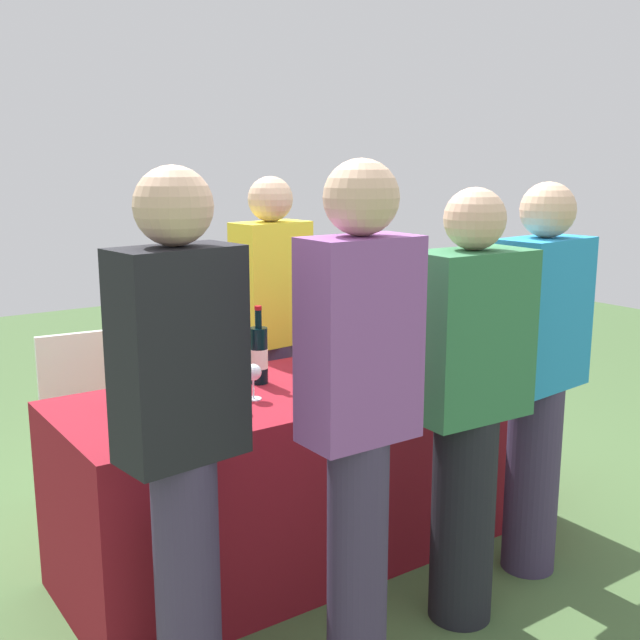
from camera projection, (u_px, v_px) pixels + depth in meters
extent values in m
plane|color=#476638|center=(320.00, 546.00, 3.32)|extent=(12.00, 12.00, 0.00)
cube|color=maroon|center=(320.00, 465.00, 3.24)|extent=(2.13, 0.75, 0.74)
cylinder|color=black|center=(130.00, 375.00, 2.83)|extent=(0.07, 0.07, 0.22)
cylinder|color=black|center=(128.00, 335.00, 2.80)|extent=(0.03, 0.03, 0.08)
cylinder|color=gold|center=(127.00, 322.00, 2.79)|extent=(0.03, 0.03, 0.02)
cylinder|color=silver|center=(130.00, 378.00, 2.83)|extent=(0.08, 0.08, 0.08)
cylinder|color=black|center=(222.00, 363.00, 3.01)|extent=(0.07, 0.07, 0.22)
cylinder|color=black|center=(221.00, 326.00, 2.98)|extent=(0.03, 0.03, 0.07)
cylinder|color=gold|center=(221.00, 315.00, 2.97)|extent=(0.03, 0.03, 0.02)
cylinder|color=silver|center=(222.00, 365.00, 3.01)|extent=(0.08, 0.08, 0.08)
cylinder|color=black|center=(259.00, 356.00, 3.09)|extent=(0.07, 0.07, 0.23)
cylinder|color=black|center=(258.00, 319.00, 3.06)|extent=(0.03, 0.03, 0.07)
cylinder|color=maroon|center=(258.00, 308.00, 3.05)|extent=(0.03, 0.03, 0.02)
cylinder|color=silver|center=(259.00, 358.00, 3.10)|extent=(0.07, 0.07, 0.08)
cylinder|color=black|center=(315.00, 349.00, 3.25)|extent=(0.07, 0.07, 0.21)
cylinder|color=black|center=(315.00, 315.00, 3.22)|extent=(0.03, 0.03, 0.08)
cylinder|color=gold|center=(315.00, 303.00, 3.21)|extent=(0.03, 0.03, 0.02)
cylinder|color=silver|center=(315.00, 351.00, 3.25)|extent=(0.07, 0.07, 0.07)
cylinder|color=black|center=(327.00, 342.00, 3.37)|extent=(0.07, 0.07, 0.20)
cylinder|color=black|center=(327.00, 309.00, 3.34)|extent=(0.03, 0.03, 0.09)
cylinder|color=black|center=(327.00, 297.00, 3.33)|extent=(0.03, 0.03, 0.02)
cylinder|color=silver|center=(327.00, 344.00, 3.38)|extent=(0.07, 0.07, 0.07)
cylinder|color=black|center=(354.00, 340.00, 3.37)|extent=(0.07, 0.07, 0.23)
cylinder|color=black|center=(354.00, 305.00, 3.34)|extent=(0.03, 0.03, 0.08)
cylinder|color=gold|center=(354.00, 295.00, 3.33)|extent=(0.03, 0.03, 0.02)
cylinder|color=silver|center=(354.00, 342.00, 3.37)|extent=(0.07, 0.07, 0.08)
cylinder|color=black|center=(386.00, 333.00, 3.49)|extent=(0.08, 0.08, 0.23)
cylinder|color=black|center=(386.00, 300.00, 3.46)|extent=(0.03, 0.03, 0.08)
cylinder|color=black|center=(387.00, 290.00, 3.45)|extent=(0.03, 0.03, 0.02)
cylinder|color=silver|center=(386.00, 336.00, 3.50)|extent=(0.08, 0.08, 0.08)
cylinder|color=black|center=(417.00, 327.00, 3.62)|extent=(0.06, 0.06, 0.23)
cylinder|color=black|center=(418.00, 295.00, 3.59)|extent=(0.02, 0.02, 0.08)
cylinder|color=maroon|center=(418.00, 285.00, 3.58)|extent=(0.03, 0.03, 0.02)
cylinder|color=silver|center=(417.00, 329.00, 3.62)|extent=(0.06, 0.06, 0.08)
cylinder|color=silver|center=(161.00, 424.00, 2.63)|extent=(0.06, 0.06, 0.00)
cylinder|color=silver|center=(160.00, 414.00, 2.62)|extent=(0.01, 0.01, 0.07)
sphere|color=silver|center=(160.00, 396.00, 2.61)|extent=(0.07, 0.07, 0.07)
sphere|color=#590C19|center=(160.00, 399.00, 2.61)|extent=(0.04, 0.04, 0.04)
cylinder|color=silver|center=(189.00, 413.00, 2.74)|extent=(0.06, 0.06, 0.00)
cylinder|color=silver|center=(189.00, 404.00, 2.73)|extent=(0.01, 0.01, 0.06)
sphere|color=silver|center=(188.00, 386.00, 2.72)|extent=(0.08, 0.08, 0.08)
sphere|color=#590C19|center=(188.00, 390.00, 2.72)|extent=(0.04, 0.04, 0.04)
cylinder|color=silver|center=(233.00, 410.00, 2.77)|extent=(0.06, 0.06, 0.00)
cylinder|color=silver|center=(232.00, 401.00, 2.77)|extent=(0.01, 0.01, 0.06)
sphere|color=silver|center=(232.00, 384.00, 2.75)|extent=(0.07, 0.07, 0.07)
cylinder|color=silver|center=(254.00, 399.00, 2.90)|extent=(0.06, 0.06, 0.00)
cylinder|color=silver|center=(253.00, 389.00, 2.90)|extent=(0.01, 0.01, 0.07)
sphere|color=silver|center=(253.00, 372.00, 2.88)|extent=(0.06, 0.06, 0.06)
sphere|color=#590C19|center=(253.00, 375.00, 2.89)|extent=(0.03, 0.03, 0.03)
cylinder|color=silver|center=(325.00, 385.00, 3.08)|extent=(0.06, 0.06, 0.00)
cylinder|color=silver|center=(325.00, 375.00, 3.07)|extent=(0.01, 0.01, 0.08)
sphere|color=silver|center=(325.00, 359.00, 3.06)|extent=(0.07, 0.07, 0.07)
cylinder|color=silver|center=(398.00, 380.00, 3.15)|extent=(0.07, 0.07, 0.00)
cylinder|color=silver|center=(398.00, 372.00, 3.14)|extent=(0.01, 0.01, 0.07)
sphere|color=silver|center=(399.00, 358.00, 3.13)|extent=(0.06, 0.06, 0.06)
cylinder|color=silver|center=(460.00, 333.00, 3.58)|extent=(0.22, 0.22, 0.20)
cylinder|color=#3F3351|center=(273.00, 420.00, 3.75)|extent=(0.19, 0.19, 0.77)
cube|color=yellow|center=(271.00, 284.00, 3.62)|extent=(0.37, 0.23, 0.58)
sphere|color=#D8AD8C|center=(270.00, 199.00, 3.54)|extent=(0.21, 0.21, 0.21)
cylinder|color=#3F3351|center=(188.00, 585.00, 2.27)|extent=(0.19, 0.19, 0.80)
cube|color=black|center=(179.00, 355.00, 2.13)|extent=(0.37, 0.23, 0.60)
sphere|color=#D8AD8C|center=(173.00, 206.00, 2.05)|extent=(0.22, 0.22, 0.22)
cylinder|color=#3F3351|center=(357.00, 562.00, 2.40)|extent=(0.19, 0.19, 0.81)
cube|color=#8C4C99|center=(360.00, 340.00, 2.25)|extent=(0.35, 0.19, 0.61)
sphere|color=#D8AD8C|center=(361.00, 197.00, 2.17)|extent=(0.22, 0.22, 0.22)
cylinder|color=black|center=(463.00, 518.00, 2.74)|extent=(0.23, 0.23, 0.76)
cube|color=#337247|center=(470.00, 335.00, 2.60)|extent=(0.42, 0.25, 0.57)
sphere|color=#D8AD8C|center=(475.00, 219.00, 2.52)|extent=(0.21, 0.21, 0.21)
cylinder|color=#3F3351|center=(532.00, 478.00, 3.07)|extent=(0.21, 0.21, 0.77)
cube|color=#268CCC|center=(542.00, 313.00, 2.94)|extent=(0.40, 0.25, 0.57)
sphere|color=#D8AD8C|center=(548.00, 210.00, 2.86)|extent=(0.21, 0.21, 0.21)
cube|color=white|center=(92.00, 414.00, 3.77)|extent=(0.48, 0.08, 0.82)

